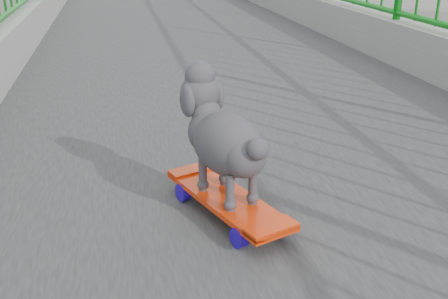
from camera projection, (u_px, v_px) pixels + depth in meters
railing at (311, 139)px, 1.82m from camera, size 3.00×24.00×1.42m
skateboard at (227, 201)px, 1.73m from camera, size 0.35×0.57×0.07m
poodle at (223, 136)px, 1.66m from camera, size 0.28×0.43×0.38m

